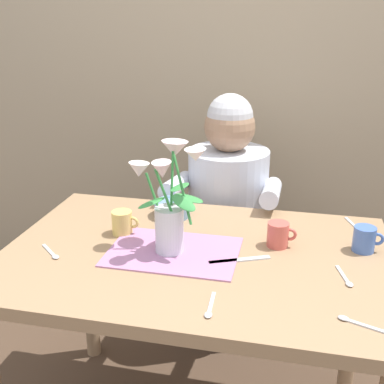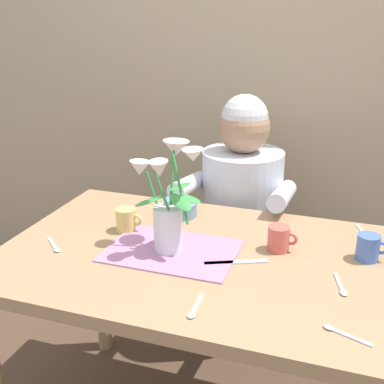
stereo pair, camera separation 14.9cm
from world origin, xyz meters
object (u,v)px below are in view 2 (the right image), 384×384
object	(u,v)px
seated_person	(240,227)
ceramic_bowl	(179,207)
tea_cup	(126,220)
ceramic_mug	(279,239)
dinner_knife	(236,262)
flower_vase	(168,199)
coffee_cup	(368,247)

from	to	relation	value
seated_person	ceramic_bowl	distance (m)	0.44
tea_cup	ceramic_mug	bearing A→B (deg)	2.28
seated_person	dinner_knife	world-z (taller)	seated_person
seated_person	flower_vase	bearing A→B (deg)	-97.57
seated_person	coffee_cup	xyz separation A→B (m)	(0.50, -0.49, 0.22)
ceramic_bowl	coffee_cup	distance (m)	0.67
coffee_cup	ceramic_bowl	bearing A→B (deg)	167.98
seated_person	ceramic_bowl	size ratio (longest dim) A/B	8.35
dinner_knife	tea_cup	bearing A→B (deg)	141.53
ceramic_mug	tea_cup	distance (m)	0.51
dinner_knife	coffee_cup	world-z (taller)	coffee_cup
dinner_knife	ceramic_mug	distance (m)	0.17
ceramic_mug	dinner_knife	bearing A→B (deg)	-130.44
flower_vase	ceramic_bowl	size ratio (longest dim) A/B	2.48
ceramic_bowl	dinner_knife	distance (m)	0.41
ceramic_bowl	seated_person	bearing A→B (deg)	66.63
seated_person	ceramic_bowl	world-z (taller)	seated_person
flower_vase	dinner_knife	xyz separation A→B (m)	(0.22, -0.02, -0.17)
seated_person	tea_cup	size ratio (longest dim) A/B	12.20
ceramic_bowl	ceramic_mug	distance (m)	0.42
flower_vase	tea_cup	size ratio (longest dim) A/B	3.63
coffee_cup	seated_person	bearing A→B (deg)	135.55
seated_person	dinner_knife	bearing A→B (deg)	-77.66
dinner_knife	tea_cup	distance (m)	0.42
coffee_cup	tea_cup	bearing A→B (deg)	-176.65
flower_vase	coffee_cup	world-z (taller)	flower_vase
tea_cup	ceramic_bowl	bearing A→B (deg)	56.27
flower_vase	coffee_cup	distance (m)	0.62
seated_person	ceramic_mug	bearing A→B (deg)	-64.57
dinner_knife	coffee_cup	xyz separation A→B (m)	(0.37, 0.15, 0.04)
seated_person	ceramic_mug	size ratio (longest dim) A/B	12.20
flower_vase	dinner_knife	bearing A→B (deg)	-5.62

